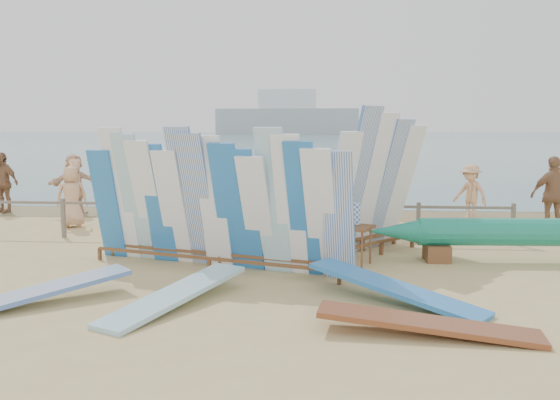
# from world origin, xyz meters

# --- Properties ---
(ground) EXTENTS (160.00, 160.00, 0.00)m
(ground) POSITION_xyz_m (0.00, 0.00, 0.00)
(ground) COLOR tan
(ground) RESTS_ON ground
(ocean) EXTENTS (320.00, 240.00, 0.02)m
(ocean) POSITION_xyz_m (0.00, 128.00, 0.00)
(ocean) COLOR #46737D
(ocean) RESTS_ON ground
(wet_sand_strip) EXTENTS (40.00, 2.60, 0.01)m
(wet_sand_strip) POSITION_xyz_m (0.00, 7.20, 0.00)
(wet_sand_strip) COLOR olive
(wet_sand_strip) RESTS_ON ground
(distant_ship) EXTENTS (45.00, 8.00, 14.00)m
(distant_ship) POSITION_xyz_m (-12.00, 180.00, 5.31)
(distant_ship) COLOR #999EA3
(distant_ship) RESTS_ON ocean
(fence) EXTENTS (12.08, 0.08, 0.90)m
(fence) POSITION_xyz_m (0.00, 3.00, 0.63)
(fence) COLOR #716456
(fence) RESTS_ON ground
(main_surfboard_rack) EXTENTS (5.03, 2.00, 2.54)m
(main_surfboard_rack) POSITION_xyz_m (0.03, 0.32, 1.14)
(main_surfboard_rack) COLOR brown
(main_surfboard_rack) RESTS_ON ground
(side_surfboard_rack) EXTENTS (2.23, 2.38, 2.93)m
(side_surfboard_rack) POSITION_xyz_m (2.93, 1.90, 1.32)
(side_surfboard_rack) COLOR brown
(side_surfboard_rack) RESTS_ON ground
(outrigger_canoe) EXTENTS (5.85, 0.81, 0.83)m
(outrigger_canoe) POSITION_xyz_m (5.70, 1.37, 0.53)
(outrigger_canoe) COLOR brown
(outrigger_canoe) RESTS_ON ground
(vendor_table) EXTENTS (1.05, 0.91, 1.17)m
(vendor_table) POSITION_xyz_m (2.42, 0.89, 0.39)
(vendor_table) COLOR brown
(vendor_table) RESTS_ON ground
(flat_board_d) EXTENTS (2.54, 1.96, 0.44)m
(flat_board_d) POSITION_xyz_m (3.04, -1.52, 0.00)
(flat_board_d) COLOR #256DBA
(flat_board_d) RESTS_ON ground
(flat_board_b) EXTENTS (1.68, 2.67, 0.32)m
(flat_board_b) POSITION_xyz_m (-0.09, -1.89, 0.00)
(flat_board_b) COLOR #81BACF
(flat_board_b) RESTS_ON ground
(flat_board_c) EXTENTS (2.74, 0.86, 0.29)m
(flat_board_c) POSITION_xyz_m (3.31, -2.80, 0.00)
(flat_board_c) COLOR brown
(flat_board_c) RESTS_ON ground
(flat_board_e) EXTENTS (2.35, 2.25, 0.36)m
(flat_board_e) POSITION_xyz_m (-2.08, -2.03, 0.00)
(flat_board_e) COLOR silver
(flat_board_e) RESTS_ON ground
(beach_chair_left) EXTENTS (0.53, 0.55, 0.77)m
(beach_chair_left) POSITION_xyz_m (0.55, 3.95, 0.23)
(beach_chair_left) COLOR red
(beach_chair_left) RESTS_ON ground
(beach_chair_right) EXTENTS (0.69, 0.69, 0.79)m
(beach_chair_right) POSITION_xyz_m (0.07, 4.30, 0.23)
(beach_chair_right) COLOR red
(beach_chair_right) RESTS_ON ground
(stroller) EXTENTS (0.59, 0.82, 1.08)m
(stroller) POSITION_xyz_m (2.75, 3.95, 0.43)
(stroller) COLOR red
(stroller) RESTS_ON ground
(beachgoer_1) EXTENTS (0.74, 0.72, 1.84)m
(beachgoer_1) POSITION_xyz_m (-2.30, 5.81, 0.92)
(beachgoer_1) COLOR #8C6042
(beachgoer_1) RESTS_ON ground
(beachgoer_9) EXTENTS (0.98, 1.02, 1.54)m
(beachgoer_9) POSITION_xyz_m (5.79, 6.05, 0.77)
(beachgoer_9) COLOR tan
(beachgoer_9) RESTS_ON ground
(beachgoer_11) EXTENTS (1.51, 1.52, 1.75)m
(beachgoer_11) POSITION_xyz_m (-5.30, 6.57, 0.87)
(beachgoer_11) COLOR beige
(beachgoer_11) RESTS_ON ground
(beachgoer_8) EXTENTS (0.81, 0.91, 1.72)m
(beachgoer_8) POSITION_xyz_m (3.06, 4.10, 0.86)
(beachgoer_8) COLOR beige
(beachgoer_8) RESTS_ON ground
(beachgoer_5) EXTENTS (0.47, 1.43, 1.53)m
(beachgoer_5) POSITION_xyz_m (-0.55, 6.87, 0.77)
(beachgoer_5) COLOR beige
(beachgoer_5) RESTS_ON ground
(beachgoer_2) EXTENTS (0.87, 0.65, 1.62)m
(beachgoer_2) POSITION_xyz_m (-1.06, 3.60, 0.81)
(beachgoer_2) COLOR beige
(beachgoer_2) RESTS_ON ground
(beachgoer_3) EXTENTS (0.99, 0.99, 1.53)m
(beachgoer_3) POSITION_xyz_m (0.06, 5.96, 0.76)
(beachgoer_3) COLOR tan
(beachgoer_3) RESTS_ON ground
(beachgoer_6) EXTENTS (0.78, 0.97, 1.79)m
(beachgoer_6) POSITION_xyz_m (3.08, 4.52, 0.90)
(beachgoer_6) COLOR tan
(beachgoer_6) RESTS_ON ground
(beachgoer_7) EXTENTS (0.56, 0.69, 1.68)m
(beachgoer_7) POSITION_xyz_m (2.33, 6.40, 0.84)
(beachgoer_7) COLOR #8C6042
(beachgoer_7) RESTS_ON ground
(beachgoer_10) EXTENTS (1.12, 0.57, 1.84)m
(beachgoer_10) POSITION_xyz_m (7.36, 4.51, 0.92)
(beachgoer_10) COLOR #8C6042
(beachgoer_10) RESTS_ON ground
(beachgoer_0) EXTENTS (0.84, 0.62, 1.55)m
(beachgoer_0) POSITION_xyz_m (-4.40, 4.37, 0.78)
(beachgoer_0) COLOR tan
(beachgoer_0) RESTS_ON ground
(beachgoer_extra_1) EXTENTS (1.12, 0.69, 1.79)m
(beachgoer_extra_1) POSITION_xyz_m (-7.51, 6.62, 0.89)
(beachgoer_extra_1) COLOR #8C6042
(beachgoer_extra_1) RESTS_ON ground
(beachgoer_4) EXTENTS (1.01, 0.90, 1.63)m
(beachgoer_4) POSITION_xyz_m (1.52, 5.11, 0.82)
(beachgoer_4) COLOR #8C6042
(beachgoer_4) RESTS_ON ground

